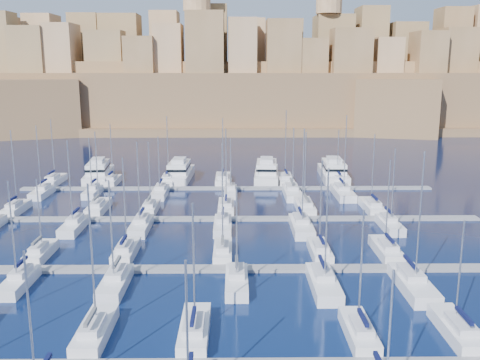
{
  "coord_description": "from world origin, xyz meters",
  "views": [
    {
      "loc": [
        1.7,
        -74.84,
        25.31
      ],
      "look_at": [
        2.51,
        6.0,
        7.63
      ],
      "focal_mm": 40.0,
      "sensor_mm": 36.0,
      "label": 1
    }
  ],
  "objects_px": {
    "motor_yacht_a": "(99,172)",
    "motor_yacht_c": "(267,172)",
    "sailboat_2": "(95,330)",
    "motor_yacht_d": "(333,171)",
    "motor_yacht_b": "(179,172)",
    "sailboat_4": "(359,331)"
  },
  "relations": [
    {
      "from": "motor_yacht_a",
      "to": "motor_yacht_c",
      "type": "distance_m",
      "value": 37.25
    },
    {
      "from": "sailboat_2",
      "to": "motor_yacht_a",
      "type": "relative_size",
      "value": 0.92
    },
    {
      "from": "sailboat_2",
      "to": "motor_yacht_d",
      "type": "distance_m",
      "value": 78.88
    },
    {
      "from": "motor_yacht_b",
      "to": "motor_yacht_c",
      "type": "height_order",
      "value": "same"
    },
    {
      "from": "motor_yacht_d",
      "to": "sailboat_2",
      "type": "bearing_deg",
      "value": -116.52
    },
    {
      "from": "sailboat_4",
      "to": "motor_yacht_d",
      "type": "xyz_separation_m",
      "value": [
        10.39,
        70.94,
        1.0
      ]
    },
    {
      "from": "motor_yacht_c",
      "to": "motor_yacht_a",
      "type": "bearing_deg",
      "value": -179.46
    },
    {
      "from": "motor_yacht_a",
      "to": "motor_yacht_b",
      "type": "height_order",
      "value": "same"
    },
    {
      "from": "motor_yacht_b",
      "to": "motor_yacht_c",
      "type": "distance_m",
      "value": 19.34
    },
    {
      "from": "sailboat_2",
      "to": "motor_yacht_c",
      "type": "relative_size",
      "value": 0.88
    },
    {
      "from": "sailboat_2",
      "to": "motor_yacht_c",
      "type": "height_order",
      "value": "sailboat_2"
    },
    {
      "from": "sailboat_2",
      "to": "motor_yacht_c",
      "type": "distance_m",
      "value": 73.12
    },
    {
      "from": "sailboat_2",
      "to": "motor_yacht_a",
      "type": "distance_m",
      "value": 71.94
    },
    {
      "from": "motor_yacht_a",
      "to": "motor_yacht_d",
      "type": "bearing_deg",
      "value": 0.74
    },
    {
      "from": "sailboat_2",
      "to": "sailboat_4",
      "type": "distance_m",
      "value": 24.83
    },
    {
      "from": "sailboat_2",
      "to": "sailboat_4",
      "type": "xyz_separation_m",
      "value": [
        24.83,
        -0.37,
        -0.03
      ]
    },
    {
      "from": "sailboat_4",
      "to": "motor_yacht_b",
      "type": "height_order",
      "value": "sailboat_4"
    },
    {
      "from": "sailboat_2",
      "to": "motor_yacht_d",
      "type": "height_order",
      "value": "sailboat_2"
    },
    {
      "from": "motor_yacht_b",
      "to": "motor_yacht_c",
      "type": "xyz_separation_m",
      "value": [
        19.34,
        0.31,
        -0.0
      ]
    },
    {
      "from": "sailboat_2",
      "to": "motor_yacht_c",
      "type": "xyz_separation_m",
      "value": [
        20.26,
        70.25,
        0.97
      ]
    },
    {
      "from": "sailboat_2",
      "to": "motor_yacht_c",
      "type": "bearing_deg",
      "value": 73.91
    },
    {
      "from": "motor_yacht_a",
      "to": "motor_yacht_d",
      "type": "height_order",
      "value": "same"
    }
  ]
}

